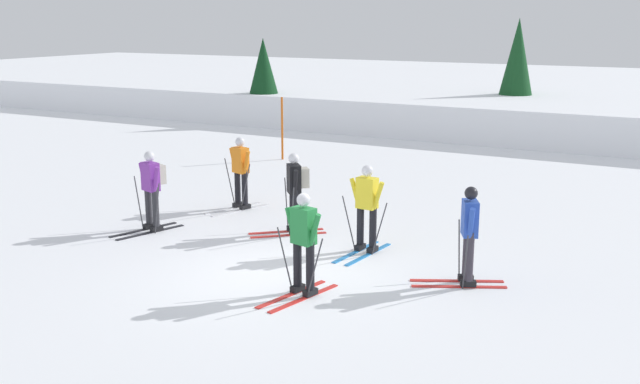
{
  "coord_description": "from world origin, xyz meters",
  "views": [
    {
      "loc": [
        6.33,
        -10.5,
        4.46
      ],
      "look_at": [
        -0.68,
        2.61,
        0.9
      ],
      "focal_mm": 41.46,
      "sensor_mm": 36.0,
      "label": 1
    }
  ],
  "objects_px": {
    "skier_purple": "(152,186)",
    "skier_blue": "(469,233)",
    "skier_orange": "(240,171)",
    "skier_black": "(295,189)",
    "skier_yellow": "(367,206)",
    "trail_marker_pole": "(282,128)",
    "conifer_far_right": "(263,71)",
    "skier_green": "(303,241)",
    "conifer_far_left": "(517,63)"
  },
  "relations": [
    {
      "from": "skier_green",
      "to": "skier_purple",
      "type": "distance_m",
      "value": 4.98
    },
    {
      "from": "skier_purple",
      "to": "conifer_far_left",
      "type": "distance_m",
      "value": 19.07
    },
    {
      "from": "skier_orange",
      "to": "skier_black",
      "type": "bearing_deg",
      "value": -28.29
    },
    {
      "from": "skier_black",
      "to": "trail_marker_pole",
      "type": "relative_size",
      "value": 0.87
    },
    {
      "from": "conifer_far_left",
      "to": "trail_marker_pole",
      "type": "bearing_deg",
      "value": -113.98
    },
    {
      "from": "skier_blue",
      "to": "skier_purple",
      "type": "bearing_deg",
      "value": 179.58
    },
    {
      "from": "skier_black",
      "to": "trail_marker_pole",
      "type": "height_order",
      "value": "trail_marker_pole"
    },
    {
      "from": "skier_green",
      "to": "skier_purple",
      "type": "relative_size",
      "value": 1.0
    },
    {
      "from": "skier_yellow",
      "to": "conifer_far_left",
      "type": "height_order",
      "value": "conifer_far_left"
    },
    {
      "from": "skier_green",
      "to": "skier_orange",
      "type": "relative_size",
      "value": 1.0
    },
    {
      "from": "skier_green",
      "to": "skier_orange",
      "type": "bearing_deg",
      "value": 134.22
    },
    {
      "from": "skier_blue",
      "to": "skier_yellow",
      "type": "bearing_deg",
      "value": 159.86
    },
    {
      "from": "skier_blue",
      "to": "conifer_far_right",
      "type": "bearing_deg",
      "value": 132.46
    },
    {
      "from": "skier_orange",
      "to": "skier_blue",
      "type": "bearing_deg",
      "value": -21.25
    },
    {
      "from": "skier_purple",
      "to": "skier_black",
      "type": "bearing_deg",
      "value": 23.69
    },
    {
      "from": "skier_orange",
      "to": "skier_yellow",
      "type": "xyz_separation_m",
      "value": [
        3.99,
        -1.6,
        -0.0
      ]
    },
    {
      "from": "skier_purple",
      "to": "skier_black",
      "type": "xyz_separation_m",
      "value": [
        2.78,
        1.22,
        -0.0
      ]
    },
    {
      "from": "skier_black",
      "to": "skier_green",
      "type": "bearing_deg",
      "value": -57.81
    },
    {
      "from": "skier_yellow",
      "to": "conifer_far_right",
      "type": "height_order",
      "value": "conifer_far_right"
    },
    {
      "from": "skier_blue",
      "to": "skier_black",
      "type": "distance_m",
      "value": 4.29
    },
    {
      "from": "conifer_far_right",
      "to": "skier_purple",
      "type": "bearing_deg",
      "value": -66.29
    },
    {
      "from": "skier_green",
      "to": "skier_orange",
      "type": "height_order",
      "value": "same"
    },
    {
      "from": "skier_purple",
      "to": "conifer_far_right",
      "type": "height_order",
      "value": "conifer_far_right"
    },
    {
      "from": "trail_marker_pole",
      "to": "conifer_far_right",
      "type": "bearing_deg",
      "value": 126.62
    },
    {
      "from": "conifer_far_right",
      "to": "skier_orange",
      "type": "bearing_deg",
      "value": -59.93
    },
    {
      "from": "skier_purple",
      "to": "skier_blue",
      "type": "xyz_separation_m",
      "value": [
        6.87,
        -0.05,
        -0.04
      ]
    },
    {
      "from": "skier_orange",
      "to": "skier_purple",
      "type": "height_order",
      "value": "same"
    },
    {
      "from": "skier_yellow",
      "to": "skier_orange",
      "type": "bearing_deg",
      "value": 158.13
    },
    {
      "from": "trail_marker_pole",
      "to": "skier_yellow",
      "type": "bearing_deg",
      "value": -49.42
    },
    {
      "from": "skier_black",
      "to": "trail_marker_pole",
      "type": "distance_m",
      "value": 8.23
    },
    {
      "from": "skier_green",
      "to": "skier_blue",
      "type": "height_order",
      "value": "same"
    },
    {
      "from": "skier_black",
      "to": "conifer_far_right",
      "type": "height_order",
      "value": "conifer_far_right"
    },
    {
      "from": "skier_orange",
      "to": "skier_yellow",
      "type": "distance_m",
      "value": 4.29
    },
    {
      "from": "skier_green",
      "to": "skier_blue",
      "type": "relative_size",
      "value": 1.0
    },
    {
      "from": "skier_green",
      "to": "conifer_far_right",
      "type": "xyz_separation_m",
      "value": [
        -10.95,
        16.1,
        1.31
      ]
    },
    {
      "from": "trail_marker_pole",
      "to": "conifer_far_left",
      "type": "relative_size",
      "value": 0.45
    },
    {
      "from": "skier_yellow",
      "to": "trail_marker_pole",
      "type": "height_order",
      "value": "trail_marker_pole"
    },
    {
      "from": "skier_orange",
      "to": "skier_blue",
      "type": "distance_m",
      "value": 6.7
    },
    {
      "from": "skier_yellow",
      "to": "conifer_far_right",
      "type": "relative_size",
      "value": 0.48
    },
    {
      "from": "skier_orange",
      "to": "skier_black",
      "type": "xyz_separation_m",
      "value": [
        2.15,
        -1.16,
        0.04
      ]
    },
    {
      "from": "skier_yellow",
      "to": "trail_marker_pole",
      "type": "relative_size",
      "value": 0.87
    },
    {
      "from": "skier_green",
      "to": "skier_orange",
      "type": "xyz_separation_m",
      "value": [
        -4.02,
        4.14,
        0.0
      ]
    },
    {
      "from": "skier_black",
      "to": "skier_orange",
      "type": "bearing_deg",
      "value": 151.71
    },
    {
      "from": "skier_black",
      "to": "conifer_far_left",
      "type": "distance_m",
      "value": 17.62
    },
    {
      "from": "skier_green",
      "to": "skier_blue",
      "type": "distance_m",
      "value": 2.8
    },
    {
      "from": "skier_green",
      "to": "skier_yellow",
      "type": "bearing_deg",
      "value": 90.85
    },
    {
      "from": "skier_blue",
      "to": "conifer_far_right",
      "type": "height_order",
      "value": "conifer_far_right"
    },
    {
      "from": "skier_purple",
      "to": "conifer_far_left",
      "type": "relative_size",
      "value": 0.39
    },
    {
      "from": "skier_orange",
      "to": "conifer_far_left",
      "type": "relative_size",
      "value": 0.39
    },
    {
      "from": "conifer_far_left",
      "to": "skier_purple",
      "type": "bearing_deg",
      "value": -99.21
    }
  ]
}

